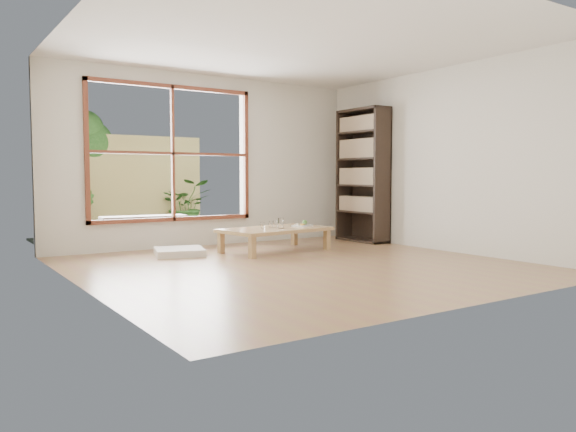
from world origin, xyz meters
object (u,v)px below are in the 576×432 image
low_table (275,231)px  food_tray (303,225)px  bookshelf (363,175)px  garden_bench (144,220)px

low_table → food_tray: size_ratio=4.69×
bookshelf → garden_bench: 3.58m
bookshelf → garden_bench: size_ratio=1.60×
low_table → bookshelf: size_ratio=0.76×
low_table → garden_bench: size_ratio=1.21×
low_table → food_tray: 0.47m
bookshelf → garden_bench: bearing=151.9°
low_table → bookshelf: (1.85, 0.26, 0.78)m
low_table → food_tray: food_tray is taller
food_tray → low_table: bearing=153.8°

